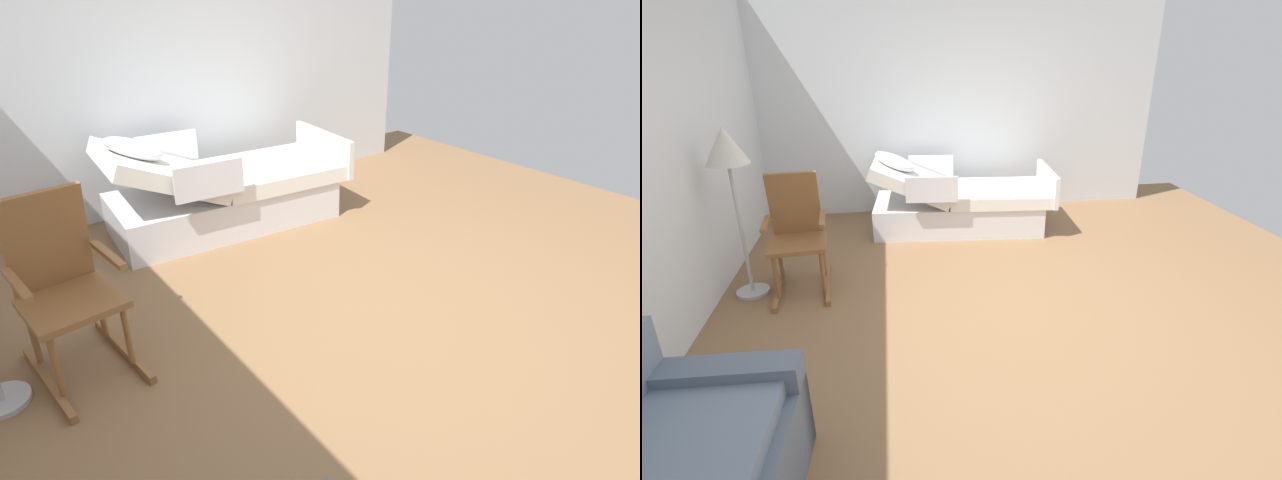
# 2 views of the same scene
# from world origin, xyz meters

# --- Properties ---
(ground_plane) EXTENTS (6.97, 6.97, 0.00)m
(ground_plane) POSITION_xyz_m (0.00, 0.00, 0.00)
(ground_plane) COLOR olive
(side_wall) EXTENTS (0.10, 5.11, 2.70)m
(side_wall) POSITION_xyz_m (2.84, 0.00, 1.35)
(side_wall) COLOR silver
(side_wall) RESTS_ON ground
(hospital_bed) EXTENTS (1.13, 2.17, 0.98)m
(hospital_bed) POSITION_xyz_m (2.06, 0.14, 0.30)
(hospital_bed) COLOR silver
(hospital_bed) RESTS_ON ground
(rocking_chair) EXTENTS (0.80, 0.55, 1.05)m
(rocking_chair) POSITION_xyz_m (0.80, 1.76, 0.50)
(rocking_chair) COLOR brown
(rocking_chair) RESTS_ON ground
(floor_lamp) EXTENTS (0.34, 0.34, 1.48)m
(floor_lamp) POSITION_xyz_m (0.72, 2.19, 1.23)
(floor_lamp) COLOR #B2B5BA
(floor_lamp) RESTS_ON ground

